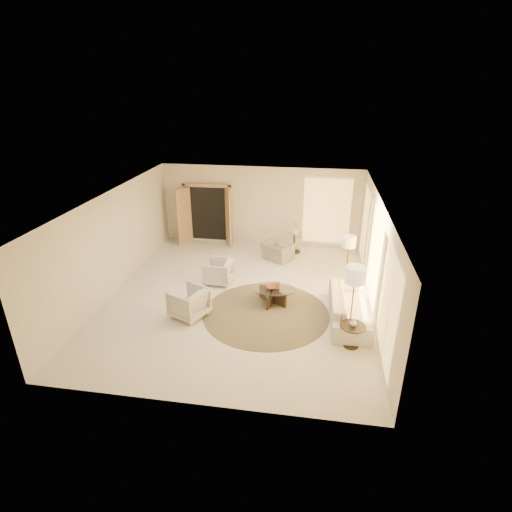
# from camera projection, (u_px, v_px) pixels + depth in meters

# --- Properties ---
(room) EXTENTS (7.04, 8.04, 2.83)m
(room) POSITION_uv_depth(u_px,v_px,m) (238.00, 251.00, 10.41)
(room) COLOR white
(room) RESTS_ON ground
(windows_right) EXTENTS (0.10, 6.40, 2.40)m
(windows_right) POSITION_uv_depth(u_px,v_px,m) (374.00, 259.00, 10.02)
(windows_right) COLOR #FDC665
(windows_right) RESTS_ON room
(window_back_corner) EXTENTS (1.70, 0.10, 2.40)m
(window_back_corner) POSITION_uv_depth(u_px,v_px,m) (327.00, 211.00, 13.66)
(window_back_corner) COLOR #FDC665
(window_back_corner) RESTS_ON room
(curtains_right) EXTENTS (0.06, 5.20, 2.60)m
(curtains_right) POSITION_uv_depth(u_px,v_px,m) (368.00, 247.00, 10.86)
(curtains_right) COLOR tan
(curtains_right) RESTS_ON room
(french_doors) EXTENTS (1.95, 0.66, 2.16)m
(french_doors) POSITION_uv_depth(u_px,v_px,m) (207.00, 215.00, 14.26)
(french_doors) COLOR tan
(french_doors) RESTS_ON room
(area_rug) EXTENTS (3.56, 3.56, 0.01)m
(area_rug) POSITION_uv_depth(u_px,v_px,m) (266.00, 313.00, 10.23)
(area_rug) COLOR #3C311F
(area_rug) RESTS_ON room
(sofa) EXTENTS (0.97, 2.38, 0.69)m
(sofa) POSITION_uv_depth(u_px,v_px,m) (349.00, 307.00, 9.86)
(sofa) COLOR beige
(sofa) RESTS_ON room
(armchair_left) EXTENTS (0.75, 0.79, 0.78)m
(armchair_left) POSITION_uv_depth(u_px,v_px,m) (218.00, 271.00, 11.62)
(armchair_left) COLOR beige
(armchair_left) RESTS_ON room
(armchair_right) EXTENTS (1.03, 1.05, 0.83)m
(armchair_right) POSITION_uv_depth(u_px,v_px,m) (189.00, 301.00, 9.96)
(armchair_right) COLOR beige
(armchair_right) RESTS_ON room
(accent_chair) EXTENTS (1.08, 0.97, 0.79)m
(accent_chair) POSITION_uv_depth(u_px,v_px,m) (277.00, 249.00, 13.13)
(accent_chair) COLOR gray
(accent_chair) RESTS_ON room
(coffee_table) EXTENTS (1.53, 1.53, 0.43)m
(coffee_table) POSITION_uv_depth(u_px,v_px,m) (273.00, 294.00, 10.61)
(coffee_table) COLOR black
(coffee_table) RESTS_ON room
(end_table) EXTENTS (0.57, 0.57, 0.54)m
(end_table) POSITION_uv_depth(u_px,v_px,m) (352.00, 332.00, 8.83)
(end_table) COLOR black
(end_table) RESTS_ON room
(side_table) EXTENTS (0.57, 0.57, 0.66)m
(side_table) POSITION_uv_depth(u_px,v_px,m) (294.00, 241.00, 13.70)
(side_table) COLOR #322A1C
(side_table) RESTS_ON room
(floor_lamp_near) EXTENTS (0.37, 0.37, 1.54)m
(floor_lamp_near) POSITION_uv_depth(u_px,v_px,m) (349.00, 244.00, 11.08)
(floor_lamp_near) COLOR #322A1C
(floor_lamp_near) RESTS_ON room
(floor_lamp_far) EXTENTS (0.43, 0.43, 1.79)m
(floor_lamp_far) POSITION_uv_depth(u_px,v_px,m) (355.00, 278.00, 8.69)
(floor_lamp_far) COLOR #322A1C
(floor_lamp_far) RESTS_ON room
(bowl) EXTENTS (0.44, 0.44, 0.09)m
(bowl) POSITION_uv_depth(u_px,v_px,m) (273.00, 287.00, 10.53)
(bowl) COLOR brown
(bowl) RESTS_ON coffee_table
(end_vase) EXTENTS (0.21, 0.21, 0.17)m
(end_vase) POSITION_uv_depth(u_px,v_px,m) (353.00, 323.00, 8.73)
(end_vase) COLOR white
(end_vase) RESTS_ON end_table
(side_vase) EXTENTS (0.29, 0.29, 0.24)m
(side_vase) POSITION_uv_depth(u_px,v_px,m) (295.00, 231.00, 13.55)
(side_vase) COLOR white
(side_vase) RESTS_ON side_table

